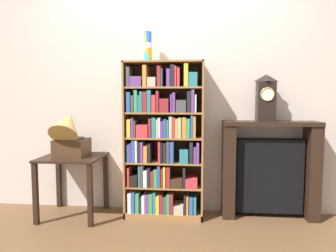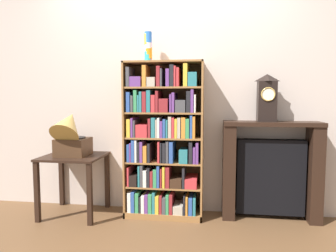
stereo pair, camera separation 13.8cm
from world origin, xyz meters
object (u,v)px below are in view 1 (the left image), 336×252
bookshelf (163,145)px  gramophone (69,134)px  fireplace_mantel (269,170)px  side_table_left (73,169)px  mantel_clock (266,98)px  cup_stack (148,47)px

bookshelf → gramophone: (-0.92, -0.15, 0.11)m
gramophone → fireplace_mantel: gramophone is taller
side_table_left → mantel_clock: size_ratio=1.35×
side_table_left → fireplace_mantel: fireplace_mantel is taller
cup_stack → fireplace_mantel: size_ratio=0.31×
cup_stack → gramophone: cup_stack is taller
cup_stack → gramophone: size_ratio=0.57×
cup_stack → mantel_clock: (1.17, 0.01, -0.51)m
bookshelf → side_table_left: (-0.92, -0.10, -0.25)m
cup_stack → mantel_clock: cup_stack is taller
side_table_left → mantel_clock: 2.07m
cup_stack → gramophone: 1.17m
bookshelf → fireplace_mantel: (1.07, 0.07, -0.25)m
cup_stack → side_table_left: (-0.76, -0.13, -1.23)m
cup_stack → fireplace_mantel: bearing=1.7°
cup_stack → side_table_left: 1.45m
side_table_left → mantel_clock: bearing=4.3°
fireplace_mantel → mantel_clock: 0.73m
cup_stack → fireplace_mantel: 1.74m
fireplace_mantel → mantel_clock: mantel_clock is taller
fireplace_mantel → gramophone: bearing=-173.6°
gramophone → mantel_clock: size_ratio=1.15×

